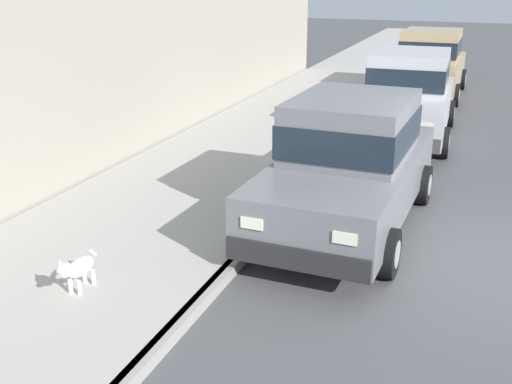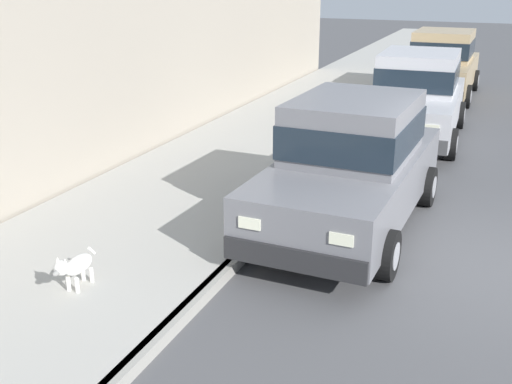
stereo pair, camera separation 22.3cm
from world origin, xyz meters
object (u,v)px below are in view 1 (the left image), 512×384
Objects in this scene: car_silver_sedan at (408,94)px; car_tan_sedan at (430,62)px; car_grey_sedan at (349,162)px; dog_white at (77,269)px.

car_silver_sedan is 1.01× the size of car_tan_sedan.
car_grey_sedan and car_silver_sedan have the same top height.
car_tan_sedan reaches higher than dog_white.
dog_white is at bearing -99.44° from car_tan_sedan.
car_silver_sedan is 6.17× the size of dog_white.
car_tan_sedan is 14.34m from dog_white.
car_grey_sedan is 10.79m from car_tan_sedan.
car_grey_sedan is 6.18× the size of dog_white.
car_silver_sedan reaches higher than dog_white.
car_silver_sedan is at bearing -89.12° from car_tan_sedan.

